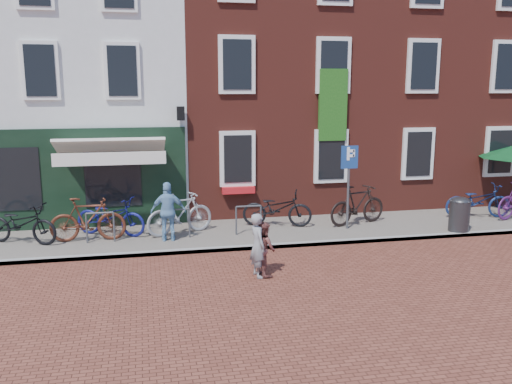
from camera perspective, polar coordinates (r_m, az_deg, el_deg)
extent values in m
plane|color=brown|center=(14.12, -1.85, -6.20)|extent=(80.00, 80.00, 0.00)
cube|color=slate|center=(15.71, 0.80, -4.21)|extent=(24.00, 3.00, 0.10)
cube|color=silver|center=(20.47, -19.74, 11.32)|extent=(8.00, 8.00, 9.00)
cube|color=maroon|center=(20.75, 0.22, 13.32)|extent=(6.00, 8.00, 10.00)
cube|color=maroon|center=(22.77, 15.54, 12.74)|extent=(6.00, 8.00, 10.00)
cylinder|color=#343436|center=(16.58, 20.53, -2.39)|extent=(0.58, 0.58, 0.87)
ellipsoid|color=#343436|center=(16.48, 20.64, -0.71)|extent=(0.58, 0.58, 0.26)
cylinder|color=#4C4C4F|center=(15.86, 9.63, 0.20)|extent=(0.07, 0.07, 2.29)
cube|color=navy|center=(15.69, 9.77, 3.62)|extent=(0.50, 0.04, 0.65)
imported|color=gray|center=(12.10, 0.19, -5.60)|extent=(0.43, 0.58, 1.45)
imported|color=brown|center=(12.23, 0.83, -5.93)|extent=(0.63, 0.72, 1.23)
imported|color=#71A1C9|center=(14.68, -9.17, -2.04)|extent=(0.96, 0.45, 1.59)
imported|color=black|center=(15.56, -23.40, -3.06)|extent=(2.16, 1.48, 1.07)
imported|color=#502517|center=(15.17, -17.21, -2.76)|extent=(2.00, 0.61, 1.19)
imported|color=navy|center=(15.60, -14.98, -2.48)|extent=(2.15, 1.52, 1.07)
imported|color=#99989B|center=(15.31, -7.99, -2.23)|extent=(2.05, 1.24, 1.19)
imported|color=black|center=(16.05, 2.23, -1.72)|extent=(2.16, 1.31, 1.07)
imported|color=black|center=(16.51, 10.59, -1.33)|extent=(2.06, 1.11, 1.19)
imported|color=navy|center=(18.46, 22.23, -0.86)|extent=(2.14, 1.09, 1.07)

